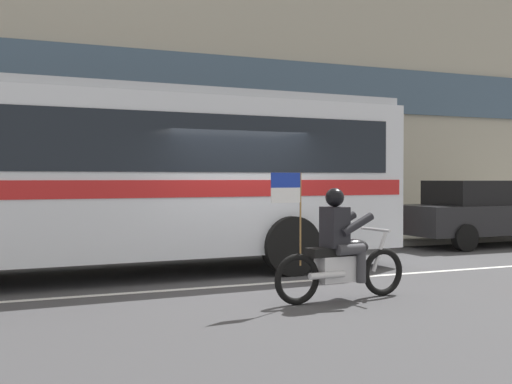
# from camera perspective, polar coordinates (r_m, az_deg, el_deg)

# --- Properties ---
(ground_plane) EXTENTS (60.00, 60.00, 0.00)m
(ground_plane) POSITION_cam_1_polar(r_m,az_deg,el_deg) (10.99, -1.24, -7.67)
(ground_plane) COLOR #3D3D3F
(sidewalk_curb) EXTENTS (28.00, 3.80, 0.15)m
(sidewalk_curb) POSITION_cam_1_polar(r_m,az_deg,el_deg) (15.79, -8.17, -4.69)
(sidewalk_curb) COLOR gray
(sidewalk_curb) RESTS_ON ground_plane
(lane_center_stripe) EXTENTS (26.60, 0.14, 0.01)m
(lane_center_stripe) POSITION_cam_1_polar(r_m,az_deg,el_deg) (10.44, -0.00, -8.12)
(lane_center_stripe) COLOR silver
(lane_center_stripe) RESTS_ON ground_plane
(office_building_facade) EXTENTS (28.00, 0.89, 12.67)m
(office_building_facade) POSITION_cam_1_polar(r_m,az_deg,el_deg) (18.52, -10.13, 15.72)
(office_building_facade) COLOR gray
(office_building_facade) RESTS_ON ground_plane
(transit_bus) EXTENTS (10.67, 2.98, 3.22)m
(transit_bus) POSITION_cam_1_polar(r_m,az_deg,el_deg) (11.46, -12.72, 2.11)
(transit_bus) COLOR silver
(transit_bus) RESTS_ON ground_plane
(motorcycle_with_rider) EXTENTS (2.19, 0.64, 1.78)m
(motorcycle_with_rider) POSITION_cam_1_polar(r_m,az_deg,el_deg) (9.09, 7.45, -5.32)
(motorcycle_with_rider) COLOR black
(motorcycle_with_rider) RESTS_ON ground_plane
(parked_sedan_curbside) EXTENTS (4.47, 1.88, 1.64)m
(parked_sedan_curbside) POSITION_cam_1_polar(r_m,az_deg,el_deg) (17.21, 19.45, -1.67)
(parked_sedan_curbside) COLOR black
(parked_sedan_curbside) RESTS_ON ground_plane
(fire_hydrant) EXTENTS (0.22, 0.30, 0.75)m
(fire_hydrant) POSITION_cam_1_polar(r_m,az_deg,el_deg) (16.77, 6.99, -2.82)
(fire_hydrant) COLOR red
(fire_hydrant) RESTS_ON sidewalk_curb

